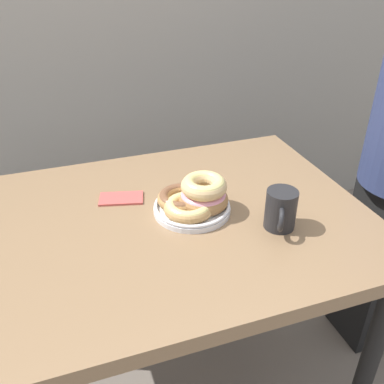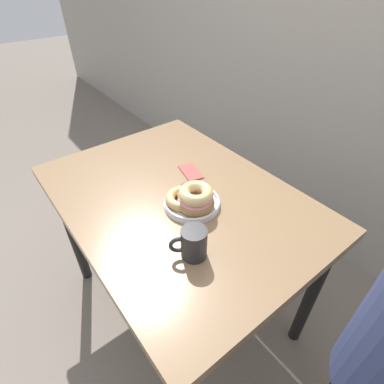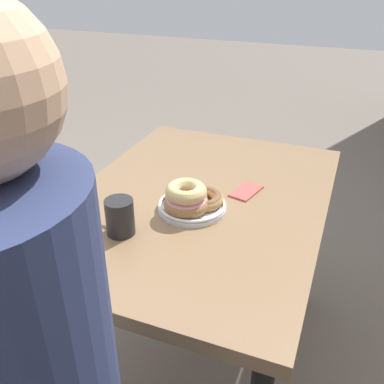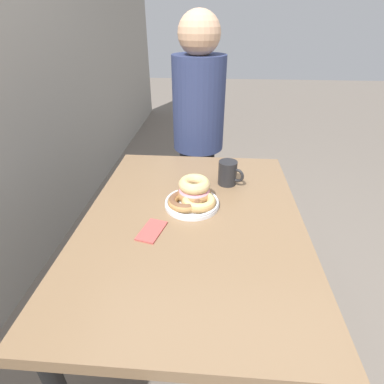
% 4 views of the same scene
% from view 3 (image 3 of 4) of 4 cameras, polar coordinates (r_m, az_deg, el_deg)
% --- Properties ---
extents(ground_plane, '(14.00, 14.00, 0.00)m').
position_cam_3_polar(ground_plane, '(1.86, -3.36, -20.08)').
color(ground_plane, '#70665B').
extents(dining_table, '(1.07, 0.77, 0.74)m').
position_cam_3_polar(dining_table, '(1.39, 0.87, -3.69)').
color(dining_table, '#846647').
rests_on(dining_table, ground_plane).
extents(donut_plate, '(0.21, 0.21, 0.10)m').
position_cam_3_polar(donut_plate, '(1.25, -0.24, -0.93)').
color(donut_plate, white).
rests_on(donut_plate, dining_table).
extents(coffee_mug, '(0.08, 0.11, 0.10)m').
position_cam_3_polar(coffee_mug, '(1.16, -9.67, -3.20)').
color(coffee_mug, '#232326').
rests_on(coffee_mug, dining_table).
extents(napkin, '(0.13, 0.09, 0.01)m').
position_cam_3_polar(napkin, '(1.38, 7.24, 0.14)').
color(napkin, '#BC4C47').
rests_on(napkin, dining_table).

